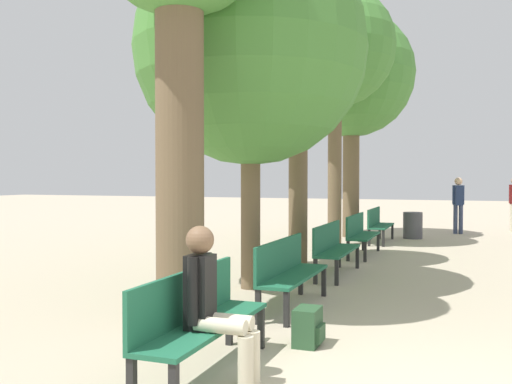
# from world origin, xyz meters

# --- Properties ---
(bench_row_0) EXTENTS (0.43, 1.89, 0.89)m
(bench_row_0) POSITION_xyz_m (-1.75, 0.35, 0.53)
(bench_row_0) COLOR #1E6042
(bench_row_0) RESTS_ON ground_plane
(bench_row_1) EXTENTS (0.43, 1.89, 0.89)m
(bench_row_1) POSITION_xyz_m (-1.75, 3.01, 0.53)
(bench_row_1) COLOR #1E6042
(bench_row_1) RESTS_ON ground_plane
(bench_row_2) EXTENTS (0.43, 1.89, 0.89)m
(bench_row_2) POSITION_xyz_m (-1.75, 5.66, 0.53)
(bench_row_2) COLOR #1E6042
(bench_row_2) RESTS_ON ground_plane
(bench_row_3) EXTENTS (0.43, 1.89, 0.89)m
(bench_row_3) POSITION_xyz_m (-1.75, 8.32, 0.53)
(bench_row_3) COLOR #1E6042
(bench_row_3) RESTS_ON ground_plane
(bench_row_4) EXTENTS (0.43, 1.89, 0.89)m
(bench_row_4) POSITION_xyz_m (-1.75, 10.98, 0.53)
(bench_row_4) COLOR #1E6042
(bench_row_4) RESTS_ON ground_plane
(tree_row_1) EXTENTS (3.55, 3.55, 5.44)m
(tree_row_1) POSITION_xyz_m (-2.69, 4.09, 3.65)
(tree_row_1) COLOR brown
(tree_row_1) RESTS_ON ground_plane
(tree_row_2) EXTENTS (2.57, 2.57, 5.15)m
(tree_row_2) POSITION_xyz_m (-2.69, 6.70, 3.81)
(tree_row_2) COLOR brown
(tree_row_2) RESTS_ON ground_plane
(tree_row_3) EXTENTS (3.00, 3.00, 6.45)m
(tree_row_3) POSITION_xyz_m (-2.69, 9.99, 4.90)
(tree_row_3) COLOR brown
(tree_row_3) RESTS_ON ground_plane
(tree_row_4) EXTENTS (3.56, 3.56, 6.41)m
(tree_row_4) POSITION_xyz_m (-2.69, 12.12, 4.58)
(tree_row_4) COLOR brown
(tree_row_4) RESTS_ON ground_plane
(person_seated) EXTENTS (0.62, 0.35, 1.31)m
(person_seated) POSITION_xyz_m (-1.52, 0.18, 0.69)
(person_seated) COLOR beige
(person_seated) RESTS_ON ground_plane
(backpack) EXTENTS (0.28, 0.36, 0.38)m
(backpack) POSITION_xyz_m (-1.07, 1.51, 0.19)
(backpack) COLOR #284C2D
(backpack) RESTS_ON ground_plane
(pedestrian_mid) EXTENTS (0.34, 0.28, 1.70)m
(pedestrian_mid) POSITION_xyz_m (0.18, 14.11, 0.97)
(pedestrian_mid) COLOR #384260
(pedestrian_mid) RESTS_ON ground_plane
(trash_bin) EXTENTS (0.53, 0.53, 0.73)m
(trash_bin) POSITION_xyz_m (-0.98, 12.28, 0.37)
(trash_bin) COLOR #4C4C51
(trash_bin) RESTS_ON ground_plane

